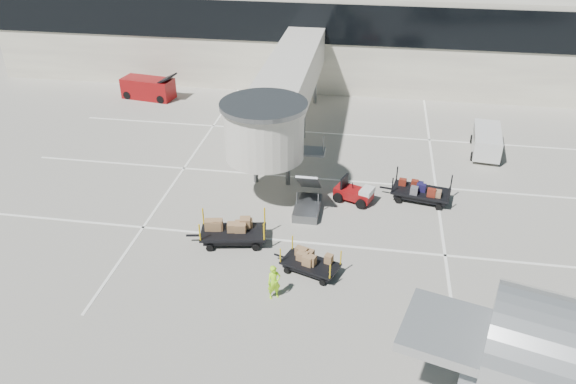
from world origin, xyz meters
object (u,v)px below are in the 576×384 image
at_px(box_cart_far, 235,232).
at_px(minivan, 487,139).
at_px(box_cart_near, 310,263).
at_px(ground_worker, 274,282).
at_px(baggage_tug, 355,193).
at_px(belt_loader, 149,88).
at_px(suitcase_cart, 421,192).

bearing_deg(box_cart_far, minivan, 32.46).
height_order(box_cart_near, ground_worker, ground_worker).
relative_size(baggage_tug, box_cart_near, 0.72).
bearing_deg(box_cart_far, belt_loader, 112.09).
bearing_deg(box_cart_near, suitcase_cart, 73.87).
bearing_deg(box_cart_near, box_cart_far, 175.21).
height_order(box_cart_far, ground_worker, ground_worker).
relative_size(box_cart_near, box_cart_far, 0.80).
distance_m(baggage_tug, minivan, 11.63).
bearing_deg(suitcase_cart, minivan, 68.02).
xyz_separation_m(suitcase_cart, minivan, (4.65, 7.29, 0.42)).
xyz_separation_m(baggage_tug, box_cart_far, (-5.88, -5.17, 0.09)).
xyz_separation_m(baggage_tug, suitcase_cart, (3.81, 0.69, 0.02)).
bearing_deg(box_cart_far, baggage_tug, 31.25).
bearing_deg(ground_worker, minivan, 24.93).
distance_m(box_cart_near, box_cart_far, 4.56).
height_order(ground_worker, belt_loader, belt_loader).
xyz_separation_m(baggage_tug, ground_worker, (-3.10, -9.11, 0.33)).
relative_size(box_cart_near, ground_worker, 1.97).
distance_m(box_cart_near, minivan, 18.15).
distance_m(suitcase_cart, box_cart_far, 11.32).
distance_m(ground_worker, minivan, 20.63).
height_order(minivan, belt_loader, belt_loader).
distance_m(baggage_tug, suitcase_cart, 3.87).
bearing_deg(box_cart_near, baggage_tug, 95.70).
bearing_deg(minivan, box_cart_far, -131.26).
bearing_deg(minivan, suitcase_cart, -116.30).
relative_size(minivan, belt_loader, 0.92).
relative_size(box_cart_far, minivan, 0.96).
xyz_separation_m(ground_worker, belt_loader, (-15.02, 23.39, -0.01)).
xyz_separation_m(box_cart_near, belt_loader, (-16.40, 21.33, 0.32)).
bearing_deg(belt_loader, suitcase_cart, -22.82).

